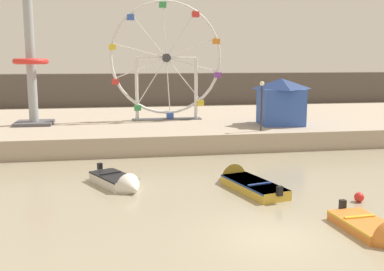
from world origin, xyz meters
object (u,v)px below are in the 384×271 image
(drop_tower_steel_tower, at_px, (30,49))
(promenade_lamp_near, at_px, (262,98))
(motorboat_orange_hull, at_px, (378,233))
(ferris_wheel_white_frame, at_px, (166,61))
(carnival_booth_blue_tent, at_px, (281,101))
(motorboat_mustard_yellow, at_px, (243,181))
(mooring_buoy_orange, at_px, (359,197))
(motorboat_white_red_stripe, at_px, (120,182))

(drop_tower_steel_tower, bearing_deg, promenade_lamp_near, -20.71)
(motorboat_orange_hull, bearing_deg, ferris_wheel_white_frame, -172.32)
(ferris_wheel_white_frame, xyz_separation_m, carnival_booth_blue_tent, (8.31, -4.49, -3.04))
(motorboat_orange_hull, relative_size, ferris_wheel_white_frame, 0.40)
(motorboat_mustard_yellow, relative_size, motorboat_orange_hull, 1.35)
(motorboat_orange_hull, distance_m, promenade_lamp_near, 16.71)
(carnival_booth_blue_tent, height_order, mooring_buoy_orange, carnival_booth_blue_tent)
(motorboat_orange_hull, xyz_separation_m, ferris_wheel_white_frame, (-4.70, 23.70, 6.00))
(motorboat_mustard_yellow, relative_size, carnival_booth_blue_tent, 1.38)
(motorboat_white_red_stripe, bearing_deg, motorboat_mustard_yellow, 55.92)
(motorboat_orange_hull, distance_m, ferris_wheel_white_frame, 24.90)
(ferris_wheel_white_frame, xyz_separation_m, promenade_lamp_near, (5.78, -7.38, -2.57))
(motorboat_orange_hull, relative_size, carnival_booth_blue_tent, 1.02)
(motorboat_mustard_yellow, height_order, promenade_lamp_near, promenade_lamp_near)
(drop_tower_steel_tower, distance_m, promenade_lamp_near, 17.75)
(carnival_booth_blue_tent, distance_m, promenade_lamp_near, 3.87)
(motorboat_mustard_yellow, height_order, ferris_wheel_white_frame, ferris_wheel_white_frame)
(motorboat_orange_hull, xyz_separation_m, mooring_buoy_orange, (1.56, 3.97, 0.02))
(motorboat_mustard_yellow, xyz_separation_m, mooring_buoy_orange, (4.40, -3.36, -0.03))
(ferris_wheel_white_frame, distance_m, mooring_buoy_orange, 21.55)
(motorboat_white_red_stripe, xyz_separation_m, promenade_lamp_near, (10.03, 8.21, 3.35))
(motorboat_mustard_yellow, relative_size, promenade_lamp_near, 1.50)
(ferris_wheel_white_frame, bearing_deg, drop_tower_steel_tower, -173.37)
(motorboat_mustard_yellow, distance_m, drop_tower_steel_tower, 20.72)
(mooring_buoy_orange, bearing_deg, motorboat_mustard_yellow, 142.62)
(ferris_wheel_white_frame, height_order, promenade_lamp_near, ferris_wheel_white_frame)
(mooring_buoy_orange, bearing_deg, carnival_booth_blue_tent, 82.33)
(ferris_wheel_white_frame, bearing_deg, motorboat_white_red_stripe, -105.22)
(ferris_wheel_white_frame, distance_m, promenade_lamp_near, 9.72)
(motorboat_mustard_yellow, xyz_separation_m, drop_tower_steel_tower, (-12.37, 15.15, 6.85))
(motorboat_mustard_yellow, bearing_deg, ferris_wheel_white_frame, -8.55)
(motorboat_orange_hull, height_order, ferris_wheel_white_frame, ferris_wheel_white_frame)
(motorboat_orange_hull, height_order, drop_tower_steel_tower, drop_tower_steel_tower)
(drop_tower_steel_tower, xyz_separation_m, mooring_buoy_orange, (16.76, -18.51, -6.88))
(motorboat_mustard_yellow, xyz_separation_m, motorboat_orange_hull, (2.84, -7.33, -0.05))
(motorboat_white_red_stripe, distance_m, drop_tower_steel_tower, 17.10)
(motorboat_white_red_stripe, relative_size, ferris_wheel_white_frame, 0.41)
(motorboat_white_red_stripe, height_order, promenade_lamp_near, promenade_lamp_near)
(ferris_wheel_white_frame, bearing_deg, motorboat_mustard_yellow, -83.51)
(motorboat_mustard_yellow, bearing_deg, mooring_buoy_orange, -142.43)
(ferris_wheel_white_frame, relative_size, drop_tower_steel_tower, 0.67)
(ferris_wheel_white_frame, xyz_separation_m, drop_tower_steel_tower, (-10.50, -1.22, 0.90))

